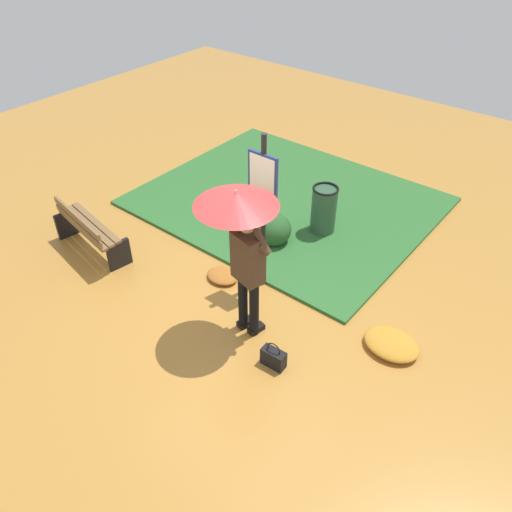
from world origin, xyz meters
TOP-DOWN VIEW (x-y plane):
  - ground_plane at (0.00, 0.00)m, footprint 18.00×18.00m
  - grass_verge at (1.22, -2.82)m, footprint 4.80×4.00m
  - person_with_umbrella at (-0.16, 0.04)m, footprint 0.96×0.96m
  - info_sign_post at (0.18, -0.79)m, footprint 0.44×0.07m
  - handbag at (-0.85, 0.30)m, footprint 0.31×0.16m
  - park_bench at (2.72, 0.26)m, footprint 1.40×0.60m
  - trash_bin at (0.22, -2.42)m, footprint 0.42×0.42m
  - shrub_cluster at (0.70, -1.70)m, footprint 0.63×0.57m
  - leaf_pile_near_person at (-1.83, -0.83)m, footprint 0.70×0.56m
  - leaf_pile_by_bench at (0.70, -0.52)m, footprint 0.48×0.38m

SIDE VIEW (x-z plane):
  - ground_plane at x=0.00m, z-range 0.00..0.00m
  - grass_verge at x=1.22m, z-range 0.00..0.05m
  - leaf_pile_by_bench at x=0.70m, z-range 0.00..0.11m
  - leaf_pile_near_person at x=-1.83m, z-range 0.00..0.15m
  - handbag at x=-0.85m, z-range -0.06..0.31m
  - shrub_cluster at x=0.70m, z-range -0.02..0.50m
  - park_bench at x=2.72m, z-range 0.03..0.78m
  - trash_bin at x=0.22m, z-range 0.00..0.84m
  - info_sign_post at x=0.18m, z-range 0.29..2.59m
  - person_with_umbrella at x=-0.16m, z-range 0.53..2.57m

